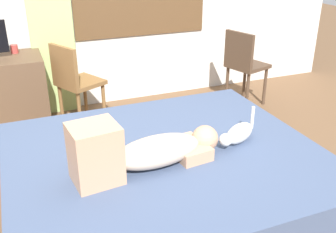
# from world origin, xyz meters

# --- Properties ---
(ground_plane) EXTENTS (16.00, 16.00, 0.00)m
(ground_plane) POSITION_xyz_m (0.00, 0.00, 0.00)
(ground_plane) COLOR brown
(bed) EXTENTS (2.02, 1.75, 0.52)m
(bed) POSITION_xyz_m (0.03, 0.03, 0.26)
(bed) COLOR #38383D
(bed) RESTS_ON ground
(person_lying) EXTENTS (0.94, 0.35, 0.34)m
(person_lying) POSITION_xyz_m (-0.16, -0.08, 0.64)
(person_lying) COLOR #CCB299
(person_lying) RESTS_ON bed
(cat) EXTENTS (0.33, 0.21, 0.21)m
(cat) POSITION_xyz_m (0.53, -0.03, 0.59)
(cat) COLOR silver
(cat) RESTS_ON bed
(cup) EXTENTS (0.07, 0.07, 0.08)m
(cup) POSITION_xyz_m (-0.75, 2.05, 0.78)
(cup) COLOR #B23D38
(cup) RESTS_ON desk
(chair_by_desk) EXTENTS (0.51, 0.51, 0.86)m
(chair_by_desk) POSITION_xyz_m (-0.26, 1.71, 0.51)
(chair_by_desk) COLOR brown
(chair_by_desk) RESTS_ON ground
(chair_spare) EXTENTS (0.47, 0.47, 0.86)m
(chair_spare) POSITION_xyz_m (1.59, 1.59, 0.51)
(chair_spare) COLOR #4C3828
(chair_spare) RESTS_ON ground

